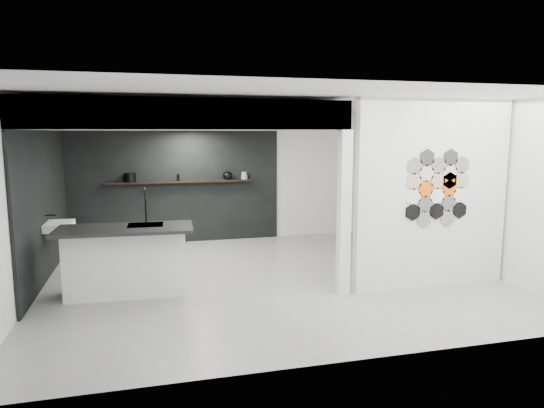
{
  "coord_description": "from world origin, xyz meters",
  "views": [
    {
      "loc": [
        -1.87,
        -7.3,
        2.31
      ],
      "look_at": [
        0.1,
        0.3,
        1.15
      ],
      "focal_mm": 32.0,
      "sensor_mm": 36.0,
      "label": 1
    }
  ],
  "objects": [
    {
      "name": "bay_clad_back",
      "position": [
        -1.3,
        2.97,
        1.18
      ],
      "size": [
        4.4,
        0.04,
        2.35
      ],
      "primitive_type": "cube",
      "color": "black",
      "rests_on": "floor"
    },
    {
      "name": "display_shelf",
      "position": [
        -1.2,
        2.87,
        1.3
      ],
      "size": [
        3.0,
        0.15,
        0.04
      ],
      "primitive_type": "cube",
      "color": "black",
      "rests_on": "bay_clad_back"
    },
    {
      "name": "glass_vase",
      "position": [
        0.15,
        2.87,
        1.4
      ],
      "size": [
        0.15,
        0.15,
        0.16
      ],
      "primitive_type": "cylinder",
      "rotation": [
        0.0,
        0.0,
        -0.37
      ],
      "color": "gray",
      "rests_on": "display_shelf"
    },
    {
      "name": "stockpot",
      "position": [
        -2.2,
        2.87,
        1.41
      ],
      "size": [
        0.28,
        0.28,
        0.18
      ],
      "primitive_type": "cylinder",
      "rotation": [
        0.0,
        0.0,
        0.3
      ],
      "color": "black",
      "rests_on": "display_shelf"
    },
    {
      "name": "wall_basin",
      "position": [
        -3.24,
        0.8,
        0.85
      ],
      "size": [
        0.4,
        0.6,
        0.12
      ],
      "primitive_type": "cube",
      "color": "silver",
      "rests_on": "bay_clad_left"
    },
    {
      "name": "hex_tile_cluster",
      "position": [
        2.26,
        -1.09,
        1.5
      ],
      "size": [
        1.04,
        0.02,
        1.16
      ],
      "color": "black",
      "rests_on": "partition_panel"
    },
    {
      "name": "bulkhead",
      "position": [
        -1.3,
        1.0,
        2.55
      ],
      "size": [
        4.4,
        4.0,
        0.4
      ],
      "primitive_type": "cube",
      "color": "silver",
      "rests_on": "corner_column"
    },
    {
      "name": "corner_column",
      "position": [
        0.82,
        -1.0,
        1.18
      ],
      "size": [
        0.16,
        0.16,
        2.35
      ],
      "primitive_type": "cube",
      "color": "silver",
      "rests_on": "floor"
    },
    {
      "name": "kettle",
      "position": [
        -0.21,
        2.87,
        1.41
      ],
      "size": [
        0.21,
        0.21,
        0.18
      ],
      "primitive_type": "ellipsoid",
      "rotation": [
        0.0,
        0.0,
        -0.04
      ],
      "color": "black",
      "rests_on": "display_shelf"
    },
    {
      "name": "floor",
      "position": [
        0.0,
        0.0,
        -0.01
      ],
      "size": [
        7.0,
        6.0,
        0.01
      ],
      "primitive_type": "cube",
      "color": "gray"
    },
    {
      "name": "glass_bowl",
      "position": [
        0.15,
        2.87,
        1.37
      ],
      "size": [
        0.13,
        0.13,
        0.09
      ],
      "primitive_type": "cylinder",
      "rotation": [
        0.0,
        0.0,
        0.01
      ],
      "color": "gray",
      "rests_on": "display_shelf"
    },
    {
      "name": "kitchen_island",
      "position": [
        -2.2,
        -0.25,
        0.51
      ],
      "size": [
        1.92,
        0.93,
        1.51
      ],
      "rotation": [
        0.0,
        0.0,
        -0.05
      ],
      "color": "silver",
      "rests_on": "floor"
    },
    {
      "name": "partition_panel",
      "position": [
        2.23,
        -1.0,
        1.4
      ],
      "size": [
        2.45,
        0.15,
        2.8
      ],
      "primitive_type": "cube",
      "color": "silver",
      "rests_on": "floor"
    },
    {
      "name": "bay_clad_left",
      "position": [
        -3.47,
        1.0,
        1.18
      ],
      "size": [
        0.04,
        4.0,
        2.35
      ],
      "primitive_type": "cube",
      "color": "black",
      "rests_on": "floor"
    },
    {
      "name": "fascia_beam",
      "position": [
        -1.3,
        -0.92,
        2.55
      ],
      "size": [
        4.4,
        0.16,
        0.4
      ],
      "primitive_type": "cube",
      "color": "silver",
      "rests_on": "corner_column"
    },
    {
      "name": "bottle_dark",
      "position": [
        -1.24,
        2.87,
        1.39
      ],
      "size": [
        0.06,
        0.06,
        0.14
      ],
      "primitive_type": "cylinder",
      "rotation": [
        0.0,
        0.0,
        0.13
      ],
      "color": "black",
      "rests_on": "display_shelf"
    },
    {
      "name": "utensil_cup",
      "position": [
        -2.18,
        2.87,
        1.37
      ],
      "size": [
        0.09,
        0.09,
        0.1
      ],
      "primitive_type": "cylinder",
      "rotation": [
        0.0,
        0.0,
        -0.09
      ],
      "color": "black",
      "rests_on": "display_shelf"
    }
  ]
}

